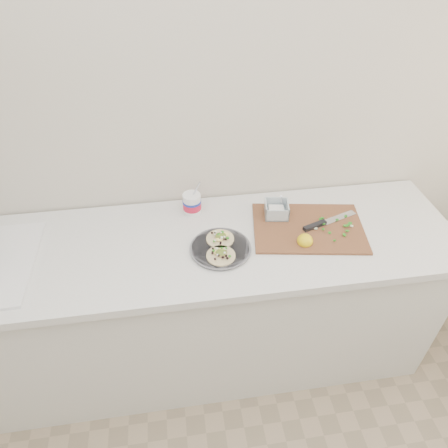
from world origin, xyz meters
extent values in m
cube|color=beige|center=(0.00, 1.73, 1.30)|extent=(3.50, 0.05, 2.60)
cube|color=silver|center=(0.00, 1.43, 0.43)|extent=(2.40, 0.62, 0.86)
cube|color=silver|center=(0.00, 1.41, 0.88)|extent=(2.44, 0.66, 0.04)
cylinder|color=#57585E|center=(0.13, 1.35, 0.91)|extent=(0.25, 0.25, 0.01)
cylinder|color=#57585E|center=(0.13, 1.35, 0.91)|extent=(0.27, 0.27, 0.00)
cylinder|color=white|center=(0.03, 1.63, 0.95)|extent=(0.09, 0.09, 0.10)
cylinder|color=red|center=(0.03, 1.63, 0.95)|extent=(0.09, 0.09, 0.04)
cylinder|color=#192D99|center=(0.03, 1.63, 0.97)|extent=(0.09, 0.09, 0.01)
cube|color=brown|center=(0.55, 1.43, 0.91)|extent=(0.55, 0.42, 0.01)
cube|color=white|center=(0.43, 1.54, 0.93)|extent=(0.07, 0.07, 0.03)
ellipsoid|color=yellow|center=(0.50, 1.33, 0.93)|extent=(0.07, 0.07, 0.06)
cube|color=silver|center=(0.71, 1.47, 0.91)|extent=(0.19, 0.09, 0.00)
cube|color=black|center=(0.58, 1.42, 0.92)|extent=(0.12, 0.06, 0.02)
camera|label=1|loc=(-0.04, 0.10, 2.10)|focal=32.00mm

